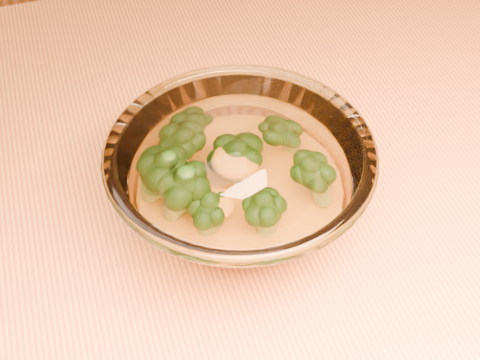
% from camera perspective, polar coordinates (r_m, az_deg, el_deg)
% --- Properties ---
extents(table, '(1.20, 0.80, 0.75)m').
position_cam_1_polar(table, '(0.69, -8.84, -9.52)').
color(table, '#B77C36').
rests_on(table, ground).
extents(glass_bowl, '(0.22, 0.22, 0.10)m').
position_cam_1_polar(glass_bowl, '(0.57, -0.00, -0.33)').
color(glass_bowl, white).
rests_on(glass_bowl, table).
extents(cheese_sauce, '(0.13, 0.13, 0.04)m').
position_cam_1_polar(cheese_sauce, '(0.58, -0.00, -1.71)').
color(cheese_sauce, '#FFAC15').
rests_on(cheese_sauce, glass_bowl).
extents(broccoli_heap, '(0.15, 0.14, 0.06)m').
position_cam_1_polar(broccoli_heap, '(0.56, -1.84, 0.54)').
color(broccoli_heap, black).
rests_on(broccoli_heap, cheese_sauce).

